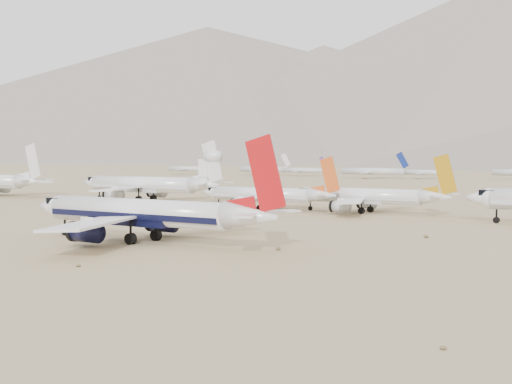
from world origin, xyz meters
The scene contains 5 objects.
ground centered at (0.00, 0.00, 0.00)m, with size 7000.00×7000.00×0.00m, color #89714F.
main_airliner centered at (0.51, -2.76, 5.04)m, with size 51.93×50.72×18.33m.
row2_gold_tail centered at (6.22, 75.45, 4.32)m, with size 43.36×42.40×15.44m.
row2_orange_tail centered at (-21.28, 69.63, 4.15)m, with size 41.42×40.52×14.78m.
row2_white_trijet centered at (-70.60, 76.99, 5.67)m, with size 55.29×54.04×19.59m.
Camera 1 is at (83.48, -94.18, 15.17)m, focal length 50.00 mm.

